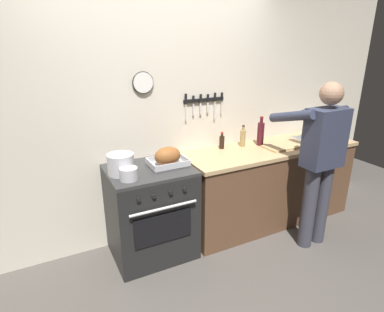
{
  "coord_description": "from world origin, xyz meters",
  "views": [
    {
      "loc": [
        -1.1,
        -1.59,
        1.99
      ],
      "look_at": [
        0.15,
        0.85,
        1.01
      ],
      "focal_mm": 29.9,
      "sensor_mm": 36.0,
      "label": 1
    }
  ],
  "objects_px": {
    "roasting_pan": "(168,157)",
    "bottle_vinegar": "(243,138)",
    "stove": "(151,212)",
    "bottle_wine_red": "(261,133)",
    "saucepan": "(129,174)",
    "person_cook": "(321,156)",
    "bottle_soy_sauce": "(222,142)",
    "stock_pot": "(121,164)",
    "cutting_board": "(281,147)"
  },
  "relations": [
    {
      "from": "stove",
      "to": "stock_pot",
      "type": "xyz_separation_m",
      "value": [
        -0.25,
        -0.0,
        0.54
      ]
    },
    {
      "from": "bottle_soy_sauce",
      "to": "person_cook",
      "type": "bearing_deg",
      "value": -50.55
    },
    {
      "from": "bottle_vinegar",
      "to": "bottle_soy_sauce",
      "type": "height_order",
      "value": "bottle_vinegar"
    },
    {
      "from": "stove",
      "to": "saucepan",
      "type": "xyz_separation_m",
      "value": [
        -0.23,
        -0.16,
        0.5
      ]
    },
    {
      "from": "person_cook",
      "to": "bottle_soy_sauce",
      "type": "distance_m",
      "value": 1.0
    },
    {
      "from": "stove",
      "to": "bottle_wine_red",
      "type": "distance_m",
      "value": 1.47
    },
    {
      "from": "bottle_soy_sauce",
      "to": "saucepan",
      "type": "bearing_deg",
      "value": -162.66
    },
    {
      "from": "bottle_wine_red",
      "to": "bottle_soy_sauce",
      "type": "height_order",
      "value": "bottle_wine_red"
    },
    {
      "from": "saucepan",
      "to": "bottle_vinegar",
      "type": "bearing_deg",
      "value": 13.0
    },
    {
      "from": "stove",
      "to": "bottle_wine_red",
      "type": "height_order",
      "value": "bottle_wine_red"
    },
    {
      "from": "stove",
      "to": "bottle_soy_sauce",
      "type": "relative_size",
      "value": 4.95
    },
    {
      "from": "stove",
      "to": "bottle_vinegar",
      "type": "height_order",
      "value": "bottle_vinegar"
    },
    {
      "from": "person_cook",
      "to": "roasting_pan",
      "type": "bearing_deg",
      "value": 80.57
    },
    {
      "from": "bottle_vinegar",
      "to": "bottle_soy_sauce",
      "type": "bearing_deg",
      "value": 171.94
    },
    {
      "from": "roasting_pan",
      "to": "cutting_board",
      "type": "height_order",
      "value": "roasting_pan"
    },
    {
      "from": "roasting_pan",
      "to": "bottle_wine_red",
      "type": "distance_m",
      "value": 1.17
    },
    {
      "from": "bottle_vinegar",
      "to": "person_cook",
      "type": "bearing_deg",
      "value": -62.3
    },
    {
      "from": "roasting_pan",
      "to": "bottle_vinegar",
      "type": "xyz_separation_m",
      "value": [
        0.97,
        0.17,
        0.02
      ]
    },
    {
      "from": "stove",
      "to": "bottle_soy_sauce",
      "type": "distance_m",
      "value": 1.06
    },
    {
      "from": "bottle_wine_red",
      "to": "cutting_board",
      "type": "bearing_deg",
      "value": -52.07
    },
    {
      "from": "stock_pot",
      "to": "bottle_vinegar",
      "type": "distance_m",
      "value": 1.41
    },
    {
      "from": "saucepan",
      "to": "bottle_vinegar",
      "type": "relative_size",
      "value": 0.65
    },
    {
      "from": "person_cook",
      "to": "bottle_vinegar",
      "type": "relative_size",
      "value": 7.0
    },
    {
      "from": "saucepan",
      "to": "bottle_wine_red",
      "type": "distance_m",
      "value": 1.6
    },
    {
      "from": "stove",
      "to": "person_cook",
      "type": "bearing_deg",
      "value": -20.52
    },
    {
      "from": "stock_pot",
      "to": "cutting_board",
      "type": "height_order",
      "value": "stock_pot"
    },
    {
      "from": "person_cook",
      "to": "bottle_vinegar",
      "type": "distance_m",
      "value": 0.83
    },
    {
      "from": "person_cook",
      "to": "roasting_pan",
      "type": "distance_m",
      "value": 1.46
    },
    {
      "from": "roasting_pan",
      "to": "stock_pot",
      "type": "height_order",
      "value": "roasting_pan"
    },
    {
      "from": "stock_pot",
      "to": "roasting_pan",
      "type": "bearing_deg",
      "value": -1.11
    },
    {
      "from": "saucepan",
      "to": "bottle_vinegar",
      "type": "distance_m",
      "value": 1.42
    },
    {
      "from": "stove",
      "to": "stock_pot",
      "type": "height_order",
      "value": "stock_pot"
    },
    {
      "from": "cutting_board",
      "to": "bottle_vinegar",
      "type": "xyz_separation_m",
      "value": [
        -0.34,
        0.24,
        0.09
      ]
    },
    {
      "from": "stove",
      "to": "stock_pot",
      "type": "bearing_deg",
      "value": -178.94
    },
    {
      "from": "bottle_vinegar",
      "to": "roasting_pan",
      "type": "bearing_deg",
      "value": -169.8
    },
    {
      "from": "stove",
      "to": "bottle_vinegar",
      "type": "bearing_deg",
      "value": 7.97
    },
    {
      "from": "saucepan",
      "to": "cutting_board",
      "type": "xyz_separation_m",
      "value": [
        1.72,
        0.08,
        -0.04
      ]
    },
    {
      "from": "stock_pot",
      "to": "bottle_soy_sauce",
      "type": "xyz_separation_m",
      "value": [
        1.15,
        0.2,
        -0.02
      ]
    },
    {
      "from": "stock_pot",
      "to": "bottle_wine_red",
      "type": "xyz_separation_m",
      "value": [
        1.6,
        0.11,
        0.05
      ]
    },
    {
      "from": "roasting_pan",
      "to": "bottle_wine_red",
      "type": "relative_size",
      "value": 1.09
    },
    {
      "from": "stock_pot",
      "to": "cutting_board",
      "type": "relative_size",
      "value": 0.64
    },
    {
      "from": "person_cook",
      "to": "cutting_board",
      "type": "relative_size",
      "value": 4.61
    },
    {
      "from": "saucepan",
      "to": "bottle_vinegar",
      "type": "height_order",
      "value": "bottle_vinegar"
    },
    {
      "from": "bottle_soy_sauce",
      "to": "bottle_wine_red",
      "type": "bearing_deg",
      "value": -11.17
    },
    {
      "from": "cutting_board",
      "to": "bottle_wine_red",
      "type": "relative_size",
      "value": 1.12
    },
    {
      "from": "saucepan",
      "to": "roasting_pan",
      "type": "bearing_deg",
      "value": 19.26
    },
    {
      "from": "stove",
      "to": "stock_pot",
      "type": "distance_m",
      "value": 0.6
    },
    {
      "from": "bottle_wine_red",
      "to": "bottle_vinegar",
      "type": "distance_m",
      "value": 0.21
    },
    {
      "from": "roasting_pan",
      "to": "stock_pot",
      "type": "distance_m",
      "value": 0.44
    },
    {
      "from": "roasting_pan",
      "to": "saucepan",
      "type": "height_order",
      "value": "roasting_pan"
    }
  ]
}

